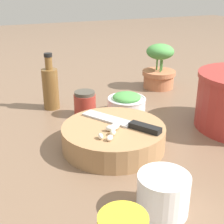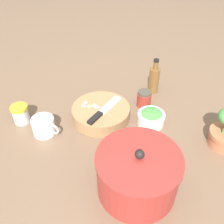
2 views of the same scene
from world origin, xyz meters
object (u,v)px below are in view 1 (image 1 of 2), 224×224
(honey_jar, at_px, (85,104))
(potted_herb, at_px, (159,69))
(chef_knife, at_px, (125,123))
(oil_bottle, at_px, (50,87))
(garlic_cloves, at_px, (112,130))
(herb_bowl, at_px, (127,104))
(cutting_board, at_px, (113,137))
(coffee_mug, at_px, (163,193))

(honey_jar, height_order, potted_herb, potted_herb)
(chef_knife, distance_m, oil_bottle, 0.33)
(potted_herb, bearing_deg, garlic_cloves, -43.96)
(garlic_cloves, bearing_deg, herb_bowl, 145.03)
(garlic_cloves, bearing_deg, oil_bottle, -171.61)
(chef_knife, distance_m, potted_herb, 0.47)
(garlic_cloves, bearing_deg, chef_knife, 120.28)
(chef_knife, bearing_deg, garlic_cloves, -179.56)
(herb_bowl, xyz_separation_m, honey_jar, (-0.04, -0.12, 0.00))
(herb_bowl, relative_size, oil_bottle, 0.66)
(cutting_board, distance_m, chef_knife, 0.04)
(cutting_board, bearing_deg, chef_knife, 83.69)
(chef_knife, height_order, coffee_mug, coffee_mug)
(garlic_cloves, bearing_deg, potted_herb, 136.04)
(cutting_board, relative_size, honey_jar, 3.27)
(cutting_board, distance_m, potted_herb, 0.49)
(chef_knife, bearing_deg, herb_bowl, 31.83)
(chef_knife, height_order, oil_bottle, oil_bottle)
(herb_bowl, height_order, coffee_mug, coffee_mug)
(cutting_board, distance_m, coffee_mug, 0.24)
(herb_bowl, height_order, honey_jar, honey_jar)
(oil_bottle, xyz_separation_m, potted_herb, (-0.04, 0.41, 0.00))
(garlic_cloves, xyz_separation_m, herb_bowl, (-0.20, 0.14, -0.03))
(honey_jar, bearing_deg, chef_knife, 6.13)
(cutting_board, height_order, garlic_cloves, garlic_cloves)
(honey_jar, bearing_deg, cutting_board, -1.45)
(potted_herb, bearing_deg, herb_bowl, -51.69)
(garlic_cloves, height_order, honey_jar, honey_jar)
(garlic_cloves, distance_m, potted_herb, 0.53)
(garlic_cloves, height_order, herb_bowl, garlic_cloves)
(garlic_cloves, xyz_separation_m, honey_jar, (-0.24, 0.02, -0.03))
(garlic_cloves, height_order, potted_herb, potted_herb)
(garlic_cloves, xyz_separation_m, coffee_mug, (0.21, 0.00, -0.03))
(honey_jar, relative_size, oil_bottle, 0.43)
(honey_jar, bearing_deg, potted_herb, 112.11)
(chef_knife, xyz_separation_m, oil_bottle, (-0.31, -0.10, 0.01))
(coffee_mug, xyz_separation_m, potted_herb, (-0.58, 0.36, 0.04))
(herb_bowl, relative_size, coffee_mug, 1.12)
(coffee_mug, relative_size, oil_bottle, 0.59)
(chef_knife, bearing_deg, honey_jar, 66.29)
(cutting_board, xyz_separation_m, coffee_mug, (0.24, -0.02, 0.01))
(chef_knife, height_order, potted_herb, potted_herb)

